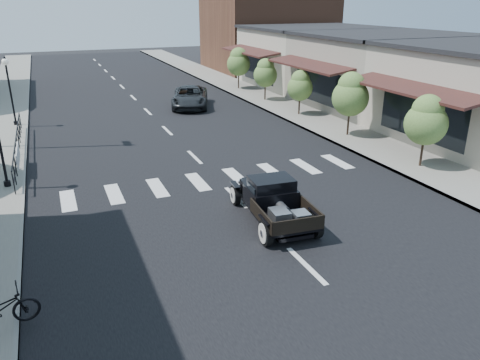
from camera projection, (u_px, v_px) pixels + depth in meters
name	position (u px, v px, depth m)	size (l,w,h in m)	color
ground	(259.00, 221.00, 15.06)	(120.00, 120.00, 0.00)	black
road	(155.00, 119.00, 27.99)	(14.00, 80.00, 0.02)	black
road_markings	(177.00, 140.00, 23.68)	(12.00, 60.00, 0.06)	silver
sidewalk_right	(281.00, 106.00, 31.00)	(3.00, 80.00, 0.15)	gray
storefront_mid	(384.00, 72.00, 30.81)	(10.00, 9.00, 4.50)	#A59B8A
storefront_far	(314.00, 57.00, 38.57)	(10.00, 9.00, 4.50)	#BDB5A0
far_building_right	(267.00, 34.00, 46.93)	(11.00, 10.00, 7.00)	brown
railing	(17.00, 144.00, 20.84)	(0.08, 10.00, 1.00)	black
banner	(19.00, 161.00, 19.22)	(0.04, 2.20, 0.60)	silver
lamp_post_c	(10.00, 91.00, 25.42)	(0.36, 0.36, 3.73)	black
small_tree_a	(425.00, 132.00, 19.11)	(1.73, 1.73, 2.88)	#567736
small_tree_b	(350.00, 105.00, 23.61)	(1.85, 1.85, 3.08)	#567736
small_tree_c	(300.00, 93.00, 28.11)	(1.52, 1.52, 2.54)	#567736
small_tree_d	(265.00, 80.00, 32.26)	(1.62, 1.62, 2.71)	#567736
small_tree_e	(239.00, 69.00, 36.41)	(1.80, 1.80, 3.01)	#567736
hotrod_pickup	(273.00, 200.00, 14.79)	(1.93, 4.14, 1.43)	black
second_car	(190.00, 97.00, 30.81)	(2.22, 4.81, 1.34)	black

